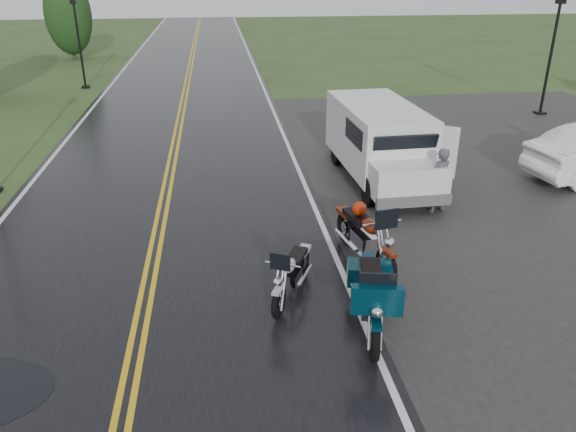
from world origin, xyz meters
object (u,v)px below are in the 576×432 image
object	(u,v)px
motorcycle_red	(387,253)
person_at_van	(439,182)
van_white	(372,167)
lamp_post_far_right	(551,55)
motorcycle_teal	(376,323)
lamp_post_far_left	(79,42)
motorcycle_silver	(279,291)

from	to	relation	value
motorcycle_red	person_at_van	bearing A→B (deg)	44.08
van_white	person_at_van	distance (m)	1.68
motorcycle_red	lamp_post_far_right	size ratio (longest dim) A/B	0.53
motorcycle_teal	lamp_post_far_left	world-z (taller)	lamp_post_far_left
person_at_van	lamp_post_far_left	xyz separation A→B (m)	(-11.73, 16.86, 1.38)
lamp_post_far_left	motorcycle_silver	bearing A→B (deg)	-70.73
motorcycle_red	motorcycle_silver	distance (m)	2.29
lamp_post_far_right	motorcycle_teal	bearing A→B (deg)	-127.14
motorcycle_teal	van_white	world-z (taller)	van_white
person_at_van	lamp_post_far_right	bearing A→B (deg)	-151.03
motorcycle_silver	person_at_van	size ratio (longest dim) A/B	1.21
person_at_van	lamp_post_far_left	bearing A→B (deg)	-75.12
motorcycle_teal	van_white	bearing A→B (deg)	87.37
motorcycle_silver	person_at_van	world-z (taller)	person_at_van
motorcycle_red	motorcycle_teal	world-z (taller)	motorcycle_red
motorcycle_red	lamp_post_far_left	bearing A→B (deg)	103.88
motorcycle_teal	lamp_post_far_left	size ratio (longest dim) A/B	0.56
van_white	motorcycle_red	bearing A→B (deg)	-103.02
motorcycle_teal	motorcycle_silver	size ratio (longest dim) A/B	1.24
person_at_van	lamp_post_far_left	world-z (taller)	lamp_post_far_left
van_white	lamp_post_far_left	size ratio (longest dim) A/B	1.24
lamp_post_far_left	person_at_van	bearing A→B (deg)	-55.17
van_white	lamp_post_far_left	world-z (taller)	lamp_post_far_left
lamp_post_far_left	lamp_post_far_right	bearing A→B (deg)	-21.80
van_white	lamp_post_far_left	distance (m)	19.23
motorcycle_teal	lamp_post_far_right	distance (m)	18.19
motorcycle_red	lamp_post_far_left	distance (m)	22.30
motorcycle_teal	van_white	distance (m)	6.20
motorcycle_teal	person_at_van	xyz separation A→B (m)	(3.07, 5.42, 0.09)
motorcycle_teal	lamp_post_far_left	distance (m)	23.94
motorcycle_silver	lamp_post_far_left	bearing A→B (deg)	134.20
motorcycle_red	motorcycle_teal	size ratio (longest dim) A/B	1.02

